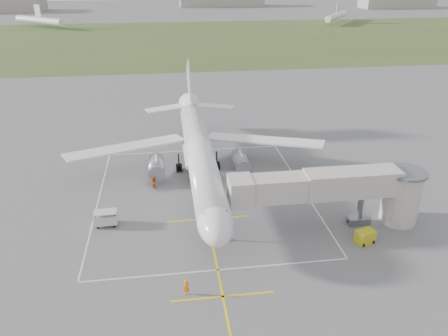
{
  "coord_description": "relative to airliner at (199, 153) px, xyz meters",
  "views": [
    {
      "loc": [
        -4.3,
        -55.97,
        28.72
      ],
      "look_at": [
        2.85,
        -4.0,
        4.0
      ],
      "focal_mm": 35.0,
      "sensor_mm": 36.0,
      "label": 1
    }
  ],
  "objects": [
    {
      "name": "ramp_worker_nose",
      "position": [
        -3.39,
        -23.97,
        -3.55
      ],
      "size": [
        0.65,
        0.47,
        1.68
      ],
      "primitive_type": "imported",
      "rotation": [
        0.0,
        0.0,
        0.11
      ],
      "color": "orange",
      "rests_on": "ground"
    },
    {
      "name": "gpu_unit",
      "position": [
        17.09,
        -18.11,
        -3.63
      ],
      "size": [
        2.37,
        1.96,
        1.55
      ],
      "rotation": [
        0.0,
        0.0,
        0.31
      ],
      "color": "gold",
      "rests_on": "ground"
    },
    {
      "name": "ramp_worker_wing",
      "position": [
        -6.6,
        -1.45,
        -3.58
      ],
      "size": [
        1.0,
        0.98,
        1.63
      ],
      "primitive_type": "imported",
      "rotation": [
        0.0,
        0.0,
        2.44
      ],
      "color": "#DE4907",
      "rests_on": "ground"
    },
    {
      "name": "airliner",
      "position": [
        0.0,
        0.0,
        0.0
      ],
      "size": [
        38.93,
        46.75,
        13.52
      ],
      "color": "silver",
      "rests_on": "ground"
    },
    {
      "name": "baggage_cart",
      "position": [
        -12.25,
        -10.45,
        -3.43
      ],
      "size": [
        2.74,
        1.69,
        1.88
      ],
      "rotation": [
        0.0,
        0.0,
        0.02
      ],
      "color": "silver",
      "rests_on": "ground"
    },
    {
      "name": "distant_hangars",
      "position": [
        -16.15,
        264.44,
        0.78
      ],
      "size": [
        345.0,
        49.0,
        12.0
      ],
      "color": "gray",
      "rests_on": "ground"
    },
    {
      "name": "apron_markings",
      "position": [
        0.0,
        -6.57,
        -4.38
      ],
      "size": [
        28.2,
        60.0,
        0.01
      ],
      "color": "yellow",
      "rests_on": "ground"
    },
    {
      "name": "distant_aircraft",
      "position": [
        11.96,
        173.31,
        -0.8
      ],
      "size": [
        173.52,
        27.58,
        8.85
      ],
      "color": "silver",
      "rests_on": "ground"
    },
    {
      "name": "grass_strip",
      "position": [
        0.0,
        129.25,
        -4.38
      ],
      "size": [
        700.0,
        120.0,
        0.02
      ],
      "primitive_type": "cube",
      "color": "#394F22",
      "rests_on": "ground"
    },
    {
      "name": "ground",
      "position": [
        0.0,
        -0.75,
        -4.39
      ],
      "size": [
        700.0,
        700.0,
        0.0
      ],
      "primitive_type": "plane",
      "color": "#57575A",
      "rests_on": "ground"
    },
    {
      "name": "jet_bridge",
      "position": [
        15.72,
        -14.25,
        0.35
      ],
      "size": [
        23.4,
        5.0,
        7.2
      ],
      "color": "#A19C91",
      "rests_on": "ground"
    }
  ]
}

